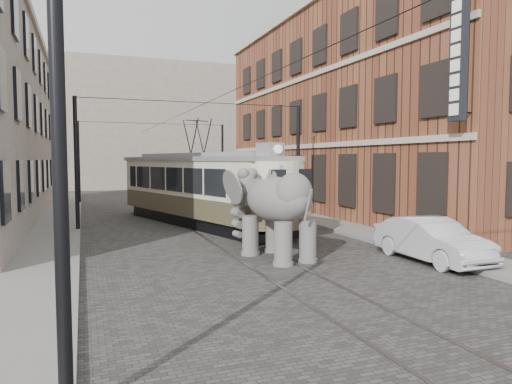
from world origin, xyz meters
name	(u,v)px	position (x,y,z in m)	size (l,w,h in m)	color
ground	(240,248)	(0.00, 0.00, 0.00)	(120.00, 120.00, 0.00)	#43403E
tram_rails	(240,247)	(0.00, 0.00, 0.01)	(1.54, 80.00, 0.02)	slate
sidewalk_right	(378,236)	(6.00, 0.00, 0.07)	(2.00, 60.00, 0.15)	slate
sidewalk_left	(46,259)	(-6.50, 0.00, 0.07)	(2.00, 60.00, 0.15)	slate
brick_building	(362,115)	(11.00, 9.00, 6.00)	(8.00, 26.00, 12.00)	brown
distant_block	(131,127)	(0.00, 40.00, 7.00)	(28.00, 10.00, 14.00)	gray
catenary	(201,164)	(-0.20, 5.00, 3.00)	(11.00, 30.20, 6.00)	black
tram	(198,172)	(-0.03, 6.50, 2.59)	(2.69, 13.03, 5.17)	beige
elephant	(278,213)	(0.58, -2.19, 1.48)	(2.67, 4.84, 2.96)	#625F5B
parked_car	(431,240)	(4.92, -4.34, 0.69)	(1.48, 4.21, 1.39)	#B5B5BA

